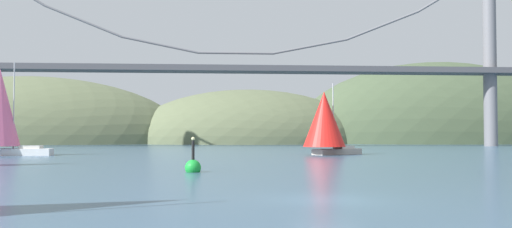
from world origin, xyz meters
The scene contains 8 objects.
ground_plane centered at (0.00, 0.00, 0.00)m, with size 360.00×360.00×0.00m, color #385670.
headland_center centered at (5.00, 135.00, 0.00)m, with size 68.03×44.00×29.91m, color #5B6647.
headland_right centered at (60.00, 135.00, 0.00)m, with size 86.23×44.00×46.33m, color #425138.
headland_left centered at (-55.00, 135.00, 0.00)m, with size 87.65×44.00×36.52m, color #5B6647.
suspension_bridge centered at (0.00, 95.00, 17.35)m, with size 145.51×6.00×38.45m.
sailboat_red_spinnaker centered at (9.36, 47.37, 4.23)m, with size 9.10×7.78×9.01m.
sailboat_pink_spinnaker centered at (-29.95, 47.62, 5.45)m, with size 8.57×4.83×11.21m.
channel_buoy centered at (-5.80, 16.58, 0.37)m, with size 1.10×1.10×2.64m.
Camera 1 is at (-4.32, -22.05, 2.59)m, focal length 39.62 mm.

